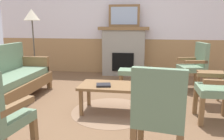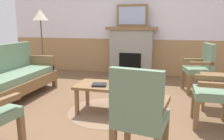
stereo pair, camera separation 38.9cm
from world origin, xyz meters
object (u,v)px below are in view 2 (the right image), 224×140
object	(u,v)px
coffee_table	(107,88)
armchair_front_center	(139,112)
fireplace	(131,51)
footstool	(132,73)
couch	(14,77)
side_table	(215,82)
framed_picture	(132,16)
armchair_near_fireplace	(220,87)
book_on_table	(99,85)
floor_lamp_by_couch	(40,20)
armchair_by_window_left	(201,66)

from	to	relation	value
coffee_table	armchair_front_center	size ratio (longest dim) A/B	0.98
fireplace	footstool	xyz separation A→B (m)	(0.20, -0.99, -0.37)
coffee_table	footstool	size ratio (longest dim) A/B	2.40
fireplace	coffee_table	size ratio (longest dim) A/B	1.35
couch	side_table	bearing A→B (deg)	6.63
framed_picture	armchair_near_fireplace	bearing A→B (deg)	-58.41
book_on_table	couch	bearing A→B (deg)	170.59
armchair_near_fireplace	footstool	bearing A→B (deg)	130.74
framed_picture	floor_lamp_by_couch	xyz separation A→B (m)	(-1.97, -1.06, -0.11)
fireplace	side_table	size ratio (longest dim) A/B	2.36
coffee_table	armchair_near_fireplace	distance (m)	1.57
armchair_near_fireplace	coffee_table	bearing A→B (deg)	176.45
book_on_table	footstool	distance (m)	1.68
couch	book_on_table	distance (m)	1.78
couch	armchair_near_fireplace	bearing A→B (deg)	-4.97
armchair_near_fireplace	armchair_front_center	distance (m)	1.42
framed_picture	armchair_front_center	distance (m)	3.95
armchair_by_window_left	armchair_front_center	bearing A→B (deg)	-108.17
coffee_table	armchair_by_window_left	bearing A→B (deg)	43.91
coffee_table	armchair_by_window_left	xyz separation A→B (m)	(1.52, 1.46, 0.15)
armchair_front_center	side_table	size ratio (longest dim) A/B	1.78
book_on_table	armchair_front_center	distance (m)	1.33
side_table	floor_lamp_by_couch	size ratio (longest dim) A/B	0.33
framed_picture	armchair_near_fireplace	distance (m)	3.28
footstool	armchair_near_fireplace	xyz separation A→B (m)	(1.43, -1.67, 0.25)
fireplace	side_table	world-z (taller)	fireplace
couch	armchair_near_fireplace	world-z (taller)	same
armchair_by_window_left	side_table	xyz separation A→B (m)	(0.11, -0.86, -0.10)
footstool	floor_lamp_by_couch	size ratio (longest dim) A/B	0.24
fireplace	armchair_near_fireplace	bearing A→B (deg)	-58.41
floor_lamp_by_couch	armchair_near_fireplace	bearing A→B (deg)	-23.87
book_on_table	armchair_front_center	size ratio (longest dim) A/B	0.22
armchair_near_fireplace	side_table	xyz separation A→B (m)	(0.08, 0.70, -0.10)
coffee_table	armchair_by_window_left	world-z (taller)	armchair_by_window_left
coffee_table	fireplace	bearing A→B (deg)	91.71
framed_picture	armchair_front_center	world-z (taller)	framed_picture
armchair_by_window_left	framed_picture	bearing A→B (deg)	145.57
fireplace	armchair_by_window_left	xyz separation A→B (m)	(1.60, -1.10, -0.11)
side_table	framed_picture	bearing A→B (deg)	131.20
fireplace	armchair_by_window_left	world-z (taller)	fireplace
floor_lamp_by_couch	book_on_table	bearing A→B (deg)	-39.28
fireplace	framed_picture	distance (m)	0.91
book_on_table	armchair_near_fireplace	world-z (taller)	armchair_near_fireplace
armchair_near_fireplace	floor_lamp_by_couch	distance (m)	4.04
fireplace	coffee_table	xyz separation A→B (m)	(0.08, -2.56, -0.27)
coffee_table	floor_lamp_by_couch	xyz separation A→B (m)	(-2.04, 1.50, 1.06)
coffee_table	armchair_front_center	bearing A→B (deg)	-61.24
framed_picture	book_on_table	distance (m)	2.87
coffee_table	floor_lamp_by_couch	bearing A→B (deg)	143.78
fireplace	footstool	bearing A→B (deg)	-78.63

